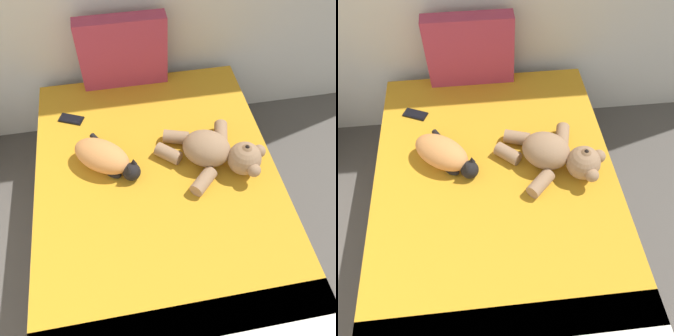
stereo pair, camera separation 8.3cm
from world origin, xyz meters
TOP-DOWN VIEW (x-y plane):
  - bed at (1.26, 3.40)m, footprint 1.39×1.91m
  - patterned_cushion at (1.18, 4.28)m, footprint 0.56×0.11m
  - cat at (0.99, 3.58)m, footprint 0.39×0.41m
  - teddy_bear at (1.60, 3.49)m, footprint 0.60×0.49m
  - cell_phone at (0.80, 3.98)m, footprint 0.16×0.13m

SIDE VIEW (x-z plane):
  - bed at x=1.26m, z-range 0.00..0.50m
  - cell_phone at x=0.80m, z-range 0.50..0.51m
  - cat at x=0.99m, z-range 0.50..0.65m
  - teddy_bear at x=1.60m, z-range 0.49..0.69m
  - patterned_cushion at x=1.18m, z-range 0.50..0.97m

